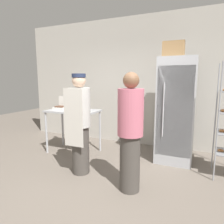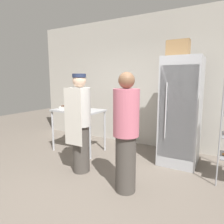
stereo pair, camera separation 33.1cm
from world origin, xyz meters
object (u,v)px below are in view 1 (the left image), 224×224
blender_pitcher (62,103)px  person_customer (130,132)px  donut_box (61,107)px  refrigerator (176,111)px  cardboard_storage_box (174,50)px  person_baker (80,123)px

blender_pitcher → person_customer: bearing=-30.6°
donut_box → person_customer: person_customer is taller
blender_pitcher → refrigerator: bearing=4.0°
cardboard_storage_box → person_baker: cardboard_storage_box is taller
donut_box → cardboard_storage_box: (2.31, 0.35, 1.14)m
person_baker → person_customer: (0.94, -0.19, -0.01)m
person_customer → donut_box: bearing=152.7°
person_baker → donut_box: bearing=141.0°
donut_box → refrigerator: bearing=9.7°
blender_pitcher → person_customer: person_customer is taller
refrigerator → person_customer: refrigerator is taller
donut_box → person_baker: (1.00, -0.81, -0.11)m
blender_pitcher → cardboard_storage_box: cardboard_storage_box is taller
refrigerator → person_baker: (-1.40, -1.22, -0.12)m
cardboard_storage_box → person_customer: size_ratio=0.23×
blender_pitcher → donut_box: bearing=-58.6°
cardboard_storage_box → person_baker: 2.15m
refrigerator → blender_pitcher: (-2.54, -0.18, 0.06)m
refrigerator → person_baker: 1.86m
donut_box → blender_pitcher: donut_box is taller
donut_box → blender_pitcher: (-0.14, 0.23, 0.07)m
blender_pitcher → person_baker: size_ratio=0.16×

